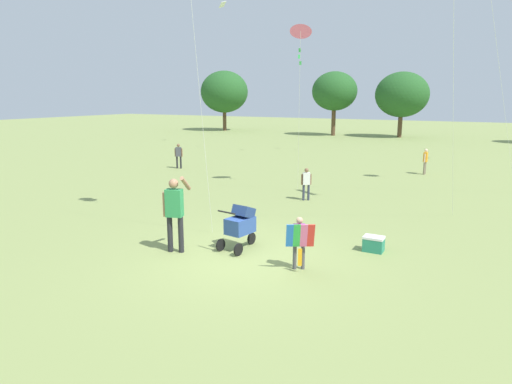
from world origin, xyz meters
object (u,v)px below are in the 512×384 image
(stroller, at_px, (241,223))
(person_sitting_far, at_px, (425,159))
(kite_orange_delta, at_px, (301,33))
(person_kid_running, at_px, (306,181))
(cooler_box, at_px, (374,244))
(child_with_butterfly_kite, at_px, (299,238))
(person_adult_flyer, at_px, (175,208))
(person_couple_left, at_px, (179,154))

(stroller, relative_size, person_sitting_far, 0.97)
(stroller, bearing_deg, kite_orange_delta, 102.17)
(person_kid_running, xyz_separation_m, cooler_box, (3.26, -4.07, -0.47))
(kite_orange_delta, relative_size, cooler_box, 13.14)
(person_sitting_far, distance_m, cooler_box, 11.39)
(child_with_butterfly_kite, bearing_deg, person_adult_flyer, -173.94)
(kite_orange_delta, relative_size, person_couple_left, 4.93)
(kite_orange_delta, bearing_deg, person_kid_running, -58.89)
(child_with_butterfly_kite, bearing_deg, person_kid_running, 110.50)
(child_with_butterfly_kite, distance_m, person_adult_flyer, 2.90)
(person_kid_running, bearing_deg, stroller, -84.37)
(stroller, distance_m, person_kid_running, 5.34)
(person_sitting_far, relative_size, cooler_box, 2.56)
(person_adult_flyer, bearing_deg, kite_orange_delta, 92.26)
(kite_orange_delta, distance_m, cooler_box, 8.93)
(stroller, bearing_deg, person_couple_left, 133.95)
(person_adult_flyer, distance_m, person_couple_left, 12.15)
(person_sitting_far, relative_size, person_kid_running, 1.05)
(stroller, xyz_separation_m, person_couple_left, (-8.50, 8.82, 0.10))
(person_sitting_far, bearing_deg, person_adult_flyer, -104.26)
(child_with_butterfly_kite, relative_size, person_couple_left, 0.91)
(stroller, distance_m, kite_orange_delta, 8.68)
(person_kid_running, distance_m, cooler_box, 5.24)
(stroller, relative_size, cooler_box, 2.48)
(cooler_box, bearing_deg, child_with_butterfly_kite, -120.51)
(child_with_butterfly_kite, height_order, cooler_box, child_with_butterfly_kite)
(person_adult_flyer, bearing_deg, child_with_butterfly_kite, 6.06)
(child_with_butterfly_kite, distance_m, cooler_box, 2.15)
(stroller, relative_size, person_couple_left, 0.93)
(person_adult_flyer, height_order, stroller, person_adult_flyer)
(stroller, distance_m, person_couple_left, 12.25)
(kite_orange_delta, height_order, person_sitting_far, kite_orange_delta)
(person_sitting_far, bearing_deg, person_couple_left, -160.59)
(person_sitting_far, height_order, person_couple_left, person_couple_left)
(child_with_butterfly_kite, distance_m, person_kid_running, 6.28)
(person_adult_flyer, xyz_separation_m, stroller, (1.19, 0.87, -0.40))
(stroller, bearing_deg, cooler_box, 24.44)
(child_with_butterfly_kite, xyz_separation_m, person_kid_running, (-2.20, 5.88, -0.01))
(person_adult_flyer, bearing_deg, cooler_box, 28.27)
(stroller, relative_size, kite_orange_delta, 0.19)
(stroller, distance_m, cooler_box, 3.04)
(child_with_butterfly_kite, bearing_deg, person_couple_left, 137.32)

